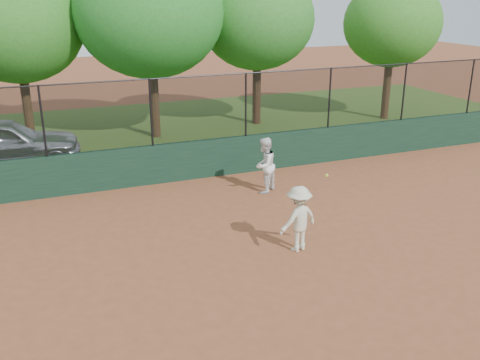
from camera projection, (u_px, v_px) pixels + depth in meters
name	position (u px, v px, depth m)	size (l,w,h in m)	color
ground	(243.00, 271.00, 11.29)	(80.00, 80.00, 0.00)	brown
back_wall	(170.00, 163.00, 16.33)	(26.00, 0.20, 1.20)	#183524
grass_strip	(133.00, 135.00, 21.78)	(36.00, 12.00, 0.01)	#304F18
parked_car	(2.00, 143.00, 17.52)	(1.97, 4.91, 1.67)	#A9ADB3
player_second	(264.00, 165.00, 15.40)	(0.79, 0.62, 1.63)	white
player_main	(299.00, 219.00, 11.95)	(1.10, 0.80, 1.89)	beige
fence_assembly	(167.00, 110.00, 15.77)	(26.00, 0.06, 2.00)	black
tree_1	(16.00, 25.00, 19.63)	(4.92, 4.47, 6.48)	#472F18
tree_2	(150.00, 13.00, 19.94)	(5.63, 5.12, 7.19)	#452D18
tree_3	(257.00, 19.00, 22.18)	(4.84, 4.40, 6.51)	#422816
tree_4	(393.00, 24.00, 23.13)	(4.34, 3.95, 6.08)	#4C311B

